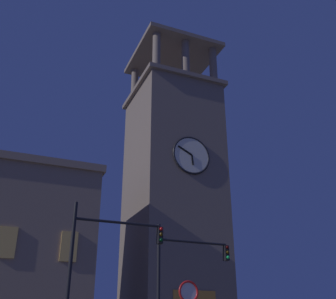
{
  "coord_description": "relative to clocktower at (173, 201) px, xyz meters",
  "views": [
    {
      "loc": [
        11.56,
        24.81,
        1.71
      ],
      "look_at": [
        -0.94,
        -5.09,
        15.98
      ],
      "focal_mm": 43.12,
      "sensor_mm": 36.0,
      "label": 1
    }
  ],
  "objects": [
    {
      "name": "clocktower",
      "position": [
        0.0,
        0.0,
        0.0
      ],
      "size": [
        7.4,
        7.87,
        28.43
      ],
      "color": "#75665B",
      "rests_on": "ground_plane"
    },
    {
      "name": "traffic_signal_mid",
      "position": [
        8.87,
        12.75,
        -7.04
      ],
      "size": [
        4.1,
        0.41,
        6.66
      ],
      "color": "black",
      "rests_on": "ground_plane"
    },
    {
      "name": "traffic_signal_near",
      "position": [
        4.69,
        11.81,
        -7.3
      ],
      "size": [
        3.85,
        0.41,
        6.26
      ],
      "color": "black",
      "rests_on": "ground_plane"
    }
  ]
}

